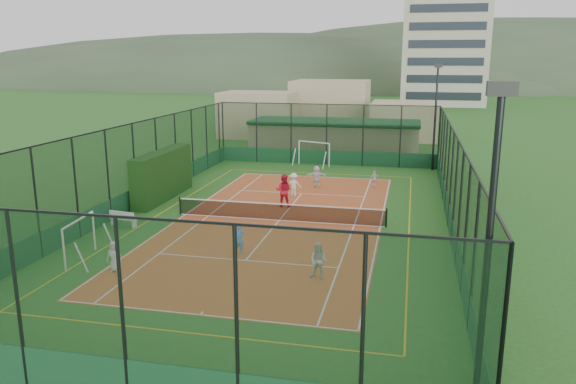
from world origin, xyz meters
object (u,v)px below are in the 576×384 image
floodlight_ne (435,118)px  child_near_right (319,261)px  apartment_tower (446,22)px  white_bench (123,218)px  futsal_goal_far (314,154)px  futsal_goal_near (80,240)px  child_far_right (374,179)px  coach (284,190)px  child_near_left (114,256)px  child_near_mid (239,239)px  clubhouse (335,138)px  child_far_left (294,185)px  child_far_back (317,176)px  floodlight_se (486,274)px

floodlight_ne → child_near_right: bearing=-101.9°
apartment_tower → white_bench: size_ratio=19.06×
white_bench → child_near_right: child_near_right is taller
floodlight_ne → futsal_goal_far: floodlight_ne is taller
futsal_goal_near → child_far_right: 20.63m
floodlight_ne → coach: floodlight_ne is taller
child_near_left → child_near_mid: size_ratio=0.89×
white_bench → coach: coach is taller
clubhouse → child_near_mid: 27.67m
white_bench → futsal_goal_near: size_ratio=0.55×
floodlight_ne → child_far_left: floodlight_ne is taller
child_near_left → futsal_goal_far: bearing=71.8°
futsal_goal_near → child_near_right: size_ratio=1.88×
white_bench → coach: (7.38, 5.77, 0.55)m
child_near_mid → child_far_back: bearing=85.2°
floodlight_se → child_far_back: floodlight_se is taller
futsal_goal_far → child_near_mid: futsal_goal_far is taller
apartment_tower → futsal_goal_near: size_ratio=10.55×
child_far_left → child_far_right: (4.90, 3.52, -0.17)m
floodlight_se → clubhouse: size_ratio=0.54×
floodlight_ne → clubhouse: bearing=147.9°
child_far_right → child_near_mid: bearing=58.3°
futsal_goal_near → child_near_left: size_ratio=2.18×
apartment_tower → child_far_left: size_ratio=19.83×
apartment_tower → child_far_right: bearing=-95.9°
futsal_goal_near → child_far_right: size_ratio=2.41×
clubhouse → child_far_back: (0.62, -13.49, -0.81)m
clubhouse → child_near_left: (-4.97, -30.78, -0.91)m
floodlight_ne → white_bench: size_ratio=5.24×
child_near_left → child_near_mid: child_near_mid is taller
floodlight_se → floodlight_ne: size_ratio=1.00×
floodlight_se → child_near_left: 16.04m
clubhouse → child_near_left: 31.19m
clubhouse → futsal_goal_far: (-0.92, -5.70, -0.60)m
child_far_right → child_far_back: size_ratio=0.78×
clubhouse → child_far_back: 13.53m
child_near_left → child_far_left: bearing=63.2°
child_near_right → child_far_back: 16.49m
child_near_right → child_far_left: 13.89m
clubhouse → coach: size_ratio=7.75×
child_near_left → child_far_back: child_far_back is taller
clubhouse → coach: clubhouse is taller
floodlight_se → apartment_tower: (3.40, 98.60, 10.88)m
futsal_goal_far → child_near_right: size_ratio=2.00×
clubhouse → child_far_right: bearing=-70.6°
floodlight_ne → child_far_right: bearing=-118.6°
child_near_right → white_bench: bearing=170.6°
clubhouse → child_far_right: 13.67m
futsal_goal_far → child_near_right: 24.43m
apartment_tower → child_near_left: 93.46m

